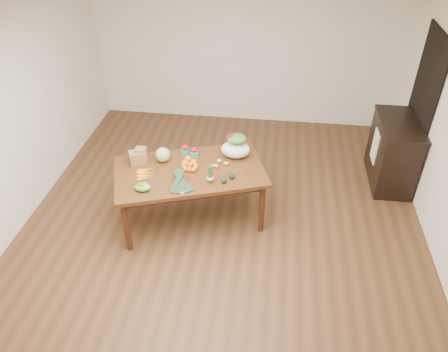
# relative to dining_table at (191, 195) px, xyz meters

# --- Properties ---
(floor) EXTENTS (6.00, 6.00, 0.00)m
(floor) POSITION_rel_dining_table_xyz_m (0.41, -0.23, -0.38)
(floor) COLOR #55341D
(floor) RESTS_ON ground
(ceiling) EXTENTS (5.00, 6.00, 0.02)m
(ceiling) POSITION_rel_dining_table_xyz_m (0.41, -0.23, 2.33)
(ceiling) COLOR white
(ceiling) RESTS_ON room_walls
(room_walls) EXTENTS (5.02, 6.02, 2.70)m
(room_walls) POSITION_rel_dining_table_xyz_m (0.41, -0.23, 0.97)
(room_walls) COLOR white
(room_walls) RESTS_ON floor
(dining_table) EXTENTS (1.99, 1.51, 0.75)m
(dining_table) POSITION_rel_dining_table_xyz_m (0.00, 0.00, 0.00)
(dining_table) COLOR #502B12
(dining_table) RESTS_ON floor
(doorway_dark) EXTENTS (0.02, 1.00, 2.10)m
(doorway_dark) POSITION_rel_dining_table_xyz_m (2.89, 1.37, 0.68)
(doorway_dark) COLOR black
(doorway_dark) RESTS_ON floor
(cabinet) EXTENTS (0.52, 1.02, 0.94)m
(cabinet) POSITION_rel_dining_table_xyz_m (2.63, 1.18, 0.10)
(cabinet) COLOR black
(cabinet) RESTS_ON floor
(dish_towel) EXTENTS (0.02, 0.28, 0.45)m
(dish_towel) POSITION_rel_dining_table_xyz_m (2.37, 1.17, 0.18)
(dish_towel) COLOR white
(dish_towel) RESTS_ON cabinet
(paper_bag) EXTENTS (0.32, 0.30, 0.19)m
(paper_bag) POSITION_rel_dining_table_xyz_m (-0.65, 0.07, 0.47)
(paper_bag) COLOR brown
(paper_bag) RESTS_ON dining_table
(cabbage) EXTENTS (0.18, 0.18, 0.18)m
(cabbage) POSITION_rel_dining_table_xyz_m (-0.35, 0.15, 0.47)
(cabbage) COLOR #AFD078
(cabbage) RESTS_ON dining_table
(strawberry_basket_a) EXTENTS (0.13, 0.13, 0.09)m
(strawberry_basket_a) POSITION_rel_dining_table_xyz_m (-0.12, 0.36, 0.42)
(strawberry_basket_a) COLOR red
(strawberry_basket_a) RESTS_ON dining_table
(strawberry_basket_b) EXTENTS (0.12, 0.12, 0.09)m
(strawberry_basket_b) POSITION_rel_dining_table_xyz_m (0.00, 0.32, 0.42)
(strawberry_basket_b) COLOR #B50C18
(strawberry_basket_b) RESTS_ON dining_table
(orange_a) EXTENTS (0.09, 0.09, 0.09)m
(orange_a) POSITION_rel_dining_table_xyz_m (-0.07, 0.06, 0.42)
(orange_a) COLOR #FF5F0F
(orange_a) RESTS_ON dining_table
(orange_b) EXTENTS (0.09, 0.09, 0.09)m
(orange_b) POSITION_rel_dining_table_xyz_m (-0.05, 0.16, 0.42)
(orange_b) COLOR orange
(orange_b) RESTS_ON dining_table
(orange_c) EXTENTS (0.07, 0.07, 0.07)m
(orange_c) POSITION_rel_dining_table_xyz_m (0.03, 0.13, 0.41)
(orange_c) COLOR #FFA70F
(orange_c) RESTS_ON dining_table
(mandarin_cluster) EXTENTS (0.23, 0.23, 0.10)m
(mandarin_cluster) POSITION_rel_dining_table_xyz_m (0.01, 0.02, 0.42)
(mandarin_cluster) COLOR #F65B0F
(mandarin_cluster) RESTS_ON dining_table
(carrots) EXTENTS (0.29, 0.30, 0.03)m
(carrots) POSITION_rel_dining_table_xyz_m (-0.48, -0.16, 0.39)
(carrots) COLOR orange
(carrots) RESTS_ON dining_table
(snap_pea_bag) EXTENTS (0.18, 0.14, 0.08)m
(snap_pea_bag) POSITION_rel_dining_table_xyz_m (-0.44, -0.46, 0.42)
(snap_pea_bag) COLOR #52AA39
(snap_pea_bag) RESTS_ON dining_table
(kale_bunch) EXTENTS (0.43, 0.48, 0.16)m
(kale_bunch) POSITION_rel_dining_table_xyz_m (-0.02, -0.37, 0.45)
(kale_bunch) COLOR #163118
(kale_bunch) RESTS_ON dining_table
(asparagus_bundle) EXTENTS (0.11, 0.14, 0.26)m
(asparagus_bundle) POSITION_rel_dining_table_xyz_m (0.29, -0.22, 0.50)
(asparagus_bundle) COLOR #447937
(asparagus_bundle) RESTS_ON dining_table
(potato_a) EXTENTS (0.05, 0.04, 0.04)m
(potato_a) POSITION_rel_dining_table_xyz_m (0.27, 0.09, 0.40)
(potato_a) COLOR #DBAE7E
(potato_a) RESTS_ON dining_table
(potato_b) EXTENTS (0.06, 0.05, 0.05)m
(potato_b) POSITION_rel_dining_table_xyz_m (0.31, 0.09, 0.40)
(potato_b) COLOR tan
(potato_b) RESTS_ON dining_table
(potato_c) EXTENTS (0.05, 0.05, 0.04)m
(potato_c) POSITION_rel_dining_table_xyz_m (0.43, 0.16, 0.40)
(potato_c) COLOR tan
(potato_c) RESTS_ON dining_table
(potato_d) EXTENTS (0.06, 0.05, 0.05)m
(potato_d) POSITION_rel_dining_table_xyz_m (0.33, 0.20, 0.40)
(potato_d) COLOR #DDC880
(potato_d) RESTS_ON dining_table
(potato_e) EXTENTS (0.05, 0.04, 0.04)m
(potato_e) POSITION_rel_dining_table_xyz_m (0.41, 0.16, 0.39)
(potato_e) COLOR tan
(potato_e) RESTS_ON dining_table
(avocado_a) EXTENTS (0.09, 0.11, 0.06)m
(avocado_a) POSITION_rel_dining_table_xyz_m (0.44, -0.19, 0.41)
(avocado_a) COLOR black
(avocado_a) RESTS_ON dining_table
(avocado_b) EXTENTS (0.09, 0.11, 0.07)m
(avocado_b) POSITION_rel_dining_table_xyz_m (0.52, -0.10, 0.41)
(avocado_b) COLOR black
(avocado_b) RESTS_ON dining_table
(salad_bag) EXTENTS (0.43, 0.37, 0.28)m
(salad_bag) POSITION_rel_dining_table_xyz_m (0.51, 0.37, 0.51)
(salad_bag) COLOR silver
(salad_bag) RESTS_ON dining_table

